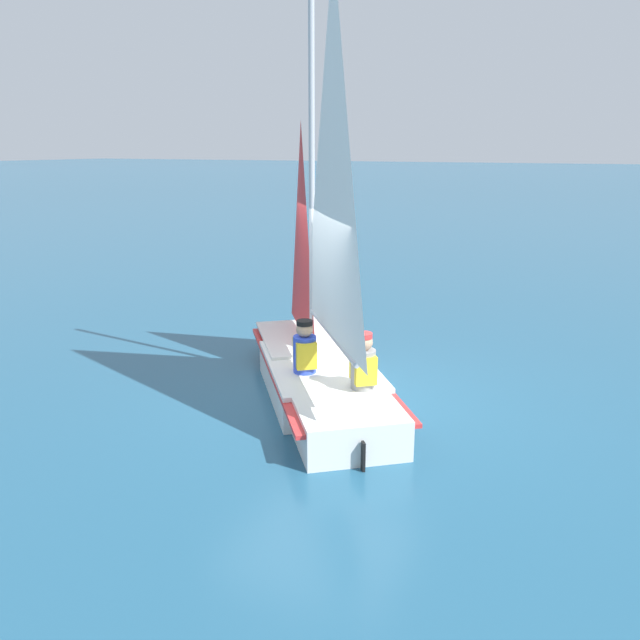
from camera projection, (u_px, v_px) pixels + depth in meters
The scene contains 4 objects.
ground_plane at pixel (320, 394), 8.61m from camera, with size 260.00×260.00×0.00m, color #235675.
sailboat_main at pixel (321, 339), 8.33m from camera, with size 3.58×4.05×5.52m.
sailor_helm at pixel (305, 360), 8.09m from camera, with size 0.42×0.43×1.16m.
sailor_crew at pixel (363, 375), 7.55m from camera, with size 0.42×0.43×1.16m.
Camera 1 is at (-3.46, 7.23, 3.31)m, focal length 35.00 mm.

